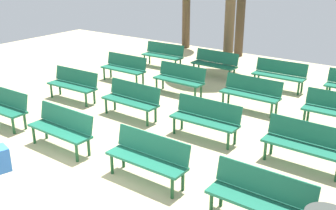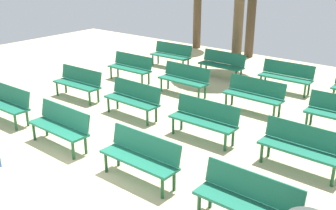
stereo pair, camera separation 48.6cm
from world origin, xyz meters
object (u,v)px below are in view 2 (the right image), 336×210
at_px(bench_r0_c2, 141,155).
at_px(tree_1, 251,21).
at_px(bench_r2_c1, 184,78).
at_px(bench_r3_c0, 171,54).
at_px(bench_r0_c0, 6,101).
at_px(bench_r0_c1, 61,124).
at_px(bench_r0_c3, 247,199).
at_px(bench_r2_c2, 254,93).
at_px(bench_r1_c0, 78,81).
at_px(bench_r1_c1, 133,97).
at_px(bench_r1_c3, 302,145).
at_px(bench_r3_c2, 286,75).
at_px(bench_r1_c2, 204,118).
at_px(bench_r2_c0, 131,66).
at_px(bench_r3_c1, 222,63).

bearing_deg(bench_r0_c2, tree_1, 107.57).
height_order(bench_r2_c1, bench_r3_c0, same).
height_order(bench_r0_c0, bench_r0_c2, same).
bearing_deg(bench_r0_c1, tree_1, 95.36).
height_order(bench_r0_c2, bench_r2_c1, same).
distance_m(bench_r0_c3, bench_r2_c2, 4.97).
distance_m(bench_r1_c0, bench_r1_c1, 2.19).
bearing_deg(bench_r1_c3, bench_r3_c0, 147.60).
distance_m(bench_r0_c0, bench_r3_c2, 7.95).
distance_m(bench_r1_c1, bench_r3_c2, 4.91).
relative_size(bench_r0_c1, bench_r1_c2, 1.00).
relative_size(bench_r1_c3, tree_1, 0.56).
height_order(bench_r0_c1, bench_r2_c1, same).
bearing_deg(bench_r3_c0, bench_r0_c3, -45.99).
bearing_deg(bench_r0_c0, bench_r2_c2, 43.32).
bearing_deg(bench_r0_c0, bench_r2_c0, 87.97).
bearing_deg(bench_r3_c1, bench_r0_c1, -88.34).
height_order(bench_r0_c3, bench_r3_c2, same).
height_order(bench_r0_c1, bench_r3_c1, same).
distance_m(bench_r0_c1, bench_r2_c0, 4.92).
relative_size(bench_r1_c2, bench_r2_c1, 0.99).
relative_size(bench_r0_c2, bench_r2_c1, 1.00).
bearing_deg(bench_r3_c2, bench_r1_c1, -117.03).
xyz_separation_m(bench_r0_c3, bench_r3_c2, (-2.21, 6.61, 0.00)).
height_order(bench_r3_c1, bench_r3_c2, same).
height_order(bench_r0_c0, bench_r1_c1, same).
distance_m(bench_r0_c0, bench_r1_c2, 4.94).
height_order(bench_r2_c0, tree_1, tree_1).
relative_size(bench_r0_c1, bench_r1_c0, 1.00).
relative_size(bench_r0_c0, bench_r1_c0, 1.00).
distance_m(bench_r0_c2, bench_r3_c2, 6.57).
bearing_deg(bench_r0_c3, tree_1, 118.26).
xyz_separation_m(bench_r1_c3, bench_r3_c1, (-4.45, 4.40, 0.00)).
distance_m(bench_r0_c1, tree_1, 9.96).
relative_size(bench_r0_c1, bench_r3_c0, 1.00).
xyz_separation_m(bench_r1_c1, bench_r2_c0, (-2.18, 2.20, 0.00)).
relative_size(bench_r0_c0, bench_r2_c1, 1.00).
distance_m(bench_r0_c3, bench_r1_c1, 4.96).
height_order(bench_r0_c3, bench_r2_c2, same).
relative_size(bench_r1_c2, tree_1, 0.56).
bearing_deg(bench_r1_c3, bench_r0_c2, -133.10).
xyz_separation_m(bench_r2_c2, tree_1, (-3.01, 5.43, 0.93)).
xyz_separation_m(bench_r0_c3, bench_r2_c2, (-2.18, 4.47, 0.00)).
xyz_separation_m(bench_r0_c1, bench_r3_c0, (-2.19, 6.64, 0.00)).
bearing_deg(bench_r1_c1, bench_r1_c0, -179.11).
bearing_deg(bench_r0_c3, bench_r1_c1, 153.81).
xyz_separation_m(bench_r0_c2, bench_r1_c1, (-2.26, 2.19, 0.00)).
distance_m(bench_r0_c0, bench_r2_c2, 6.31).
xyz_separation_m(bench_r0_c0, bench_r2_c1, (2.25, 4.40, 0.00)).
distance_m(bench_r2_c2, bench_r3_c2, 2.15).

